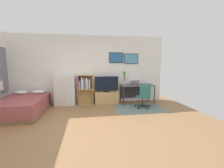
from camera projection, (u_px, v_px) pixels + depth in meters
ground_plane at (93, 125)px, 4.04m from camera, size 7.20×7.20×0.00m
wall_back_with_posters at (90, 69)px, 6.23m from camera, size 6.12×0.09×2.70m
area_rug at (139, 108)px, 5.54m from camera, size 1.70×1.20×0.01m
bed at (22, 106)px, 4.97m from camera, size 1.39×2.04×0.63m
dresser at (65, 91)px, 5.91m from camera, size 0.76×0.46×1.14m
bookshelf at (85, 86)px, 6.07m from camera, size 0.60×0.30×1.15m
tv_stand at (107, 97)px, 6.23m from camera, size 0.94×0.41×0.47m
television at (107, 84)px, 6.14m from camera, size 0.93×0.16×0.61m
desk at (136, 88)px, 6.36m from camera, size 1.32×0.62×0.74m
office_chair at (144, 96)px, 5.52m from camera, size 0.56×0.58×0.86m
laptop at (135, 83)px, 6.37m from camera, size 0.41×0.44×0.17m
computer_mouse at (142, 84)px, 6.31m from camera, size 0.06×0.10×0.03m
bamboo_vase at (124, 77)px, 6.33m from camera, size 0.10×0.10×0.53m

